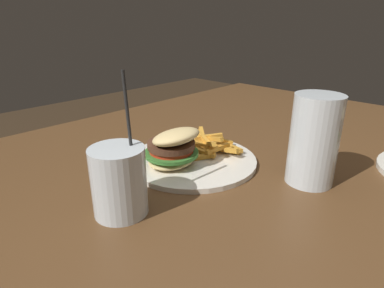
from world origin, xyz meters
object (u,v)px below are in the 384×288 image
(meal_plate_near, at_px, (185,154))
(beer_glass, at_px, (314,141))
(juice_glass, at_px, (119,183))
(spoon, at_px, (107,186))

(meal_plate_near, relative_size, beer_glass, 1.64)
(beer_glass, relative_size, juice_glass, 0.76)
(juice_glass, distance_m, spoon, 0.09)
(beer_glass, relative_size, spoon, 0.87)
(beer_glass, xyz_separation_m, juice_glass, (0.30, -0.17, -0.03))
(spoon, bearing_deg, juice_glass, 3.78)
(beer_glass, bearing_deg, spoon, -41.48)
(beer_glass, distance_m, spoon, 0.37)
(meal_plate_near, height_order, juice_glass, juice_glass)
(meal_plate_near, xyz_separation_m, spoon, (0.17, -0.03, -0.02))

